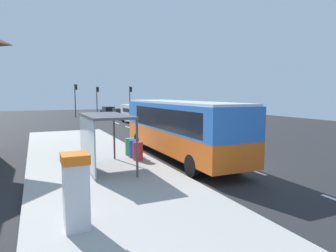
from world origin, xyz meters
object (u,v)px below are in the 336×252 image
(sedan_far, at_px, (108,111))
(traffic_light_far_side, at_px, (76,95))
(traffic_light_near_side, at_px, (130,96))
(bus, at_px, (178,126))
(recycling_bin_blue, at_px, (134,149))
(recycling_bin_red, at_px, (138,151))
(recycling_bin_green, at_px, (130,147))
(bus_shelter, at_px, (99,128))
(white_van, at_px, (134,113))
(traffic_light_median, at_px, (97,96))
(sedan_near, at_px, (120,114))
(ticket_machine, at_px, (76,190))

(sedan_far, bearing_deg, traffic_light_far_side, -164.21)
(sedan_far, xyz_separation_m, traffic_light_near_side, (3.20, -2.33, 2.47))
(bus, bearing_deg, recycling_bin_blue, 170.41)
(recycling_bin_red, height_order, recycling_bin_blue, same)
(recycling_bin_green, xyz_separation_m, bus_shelter, (-2.21, -2.56, 1.44))
(sedan_far, xyz_separation_m, recycling_bin_blue, (-6.50, -34.33, -0.14))
(bus, xyz_separation_m, white_van, (3.91, 20.09, -0.50))
(bus, distance_m, recycling_bin_green, 2.98)
(bus, relative_size, sedan_far, 2.48)
(recycling_bin_red, height_order, traffic_light_near_side, traffic_light_near_side)
(recycling_bin_green, height_order, bus_shelter, bus_shelter)
(bus, bearing_deg, traffic_light_median, 86.45)
(bus, distance_m, recycling_bin_red, 2.77)
(recycling_bin_red, distance_m, bus_shelter, 2.88)
(traffic_light_near_side, bearing_deg, sedan_near, -122.30)
(ticket_machine, relative_size, recycling_bin_blue, 2.04)
(recycling_bin_green, relative_size, traffic_light_far_side, 0.18)
(bus, bearing_deg, recycling_bin_red, -173.59)
(white_van, height_order, bus_shelter, bus_shelter)
(recycling_bin_green, distance_m, bus_shelter, 3.68)
(recycling_bin_green, relative_size, bus_shelter, 0.24)
(recycling_bin_red, distance_m, traffic_light_median, 34.70)
(traffic_light_far_side, bearing_deg, recycling_bin_blue, -91.92)
(ticket_machine, bearing_deg, recycling_bin_green, 64.50)
(recycling_bin_red, bearing_deg, traffic_light_median, 82.36)
(traffic_light_median, bearing_deg, sedan_near, -74.08)
(traffic_light_near_side, bearing_deg, recycling_bin_blue, -106.87)
(traffic_light_far_side, bearing_deg, bus, -87.60)
(white_van, bearing_deg, bus_shelter, -111.81)
(traffic_light_near_side, bearing_deg, bus, -102.54)
(traffic_light_median, relative_size, bus_shelter, 1.22)
(sedan_near, relative_size, sedan_far, 0.99)
(bus_shelter, bearing_deg, bus, 17.00)
(bus, relative_size, traffic_light_far_side, 2.12)
(sedan_near, relative_size, traffic_light_near_side, 0.90)
(sedan_far, bearing_deg, bus, -96.59)
(recycling_bin_red, distance_m, traffic_light_near_side, 34.21)
(sedan_near, distance_m, bus_shelter, 30.11)
(traffic_light_median, distance_m, bus_shelter, 36.12)
(sedan_far, bearing_deg, traffic_light_near_side, -36.06)
(ticket_machine, xyz_separation_m, bus_shelter, (1.72, 5.70, 0.93))
(traffic_light_near_side, bearing_deg, recycling_bin_red, -106.52)
(traffic_light_near_side, height_order, traffic_light_median, traffic_light_near_side)
(sedan_near, bearing_deg, bus, -98.35)
(white_van, height_order, ticket_machine, white_van)
(white_van, distance_m, recycling_bin_blue, 20.69)
(recycling_bin_green, bearing_deg, traffic_light_median, 82.04)
(sedan_far, xyz_separation_m, bus_shelter, (-8.71, -36.18, 1.31))
(sedan_far, xyz_separation_m, recycling_bin_green, (-6.50, -33.63, -0.14))
(ticket_machine, xyz_separation_m, traffic_light_far_side, (5.03, 40.35, 2.27))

